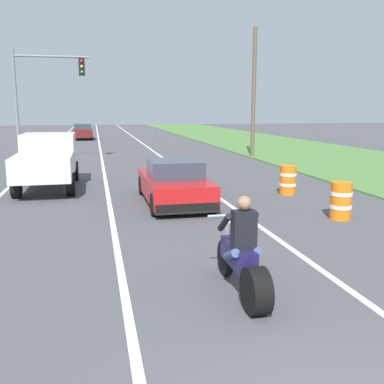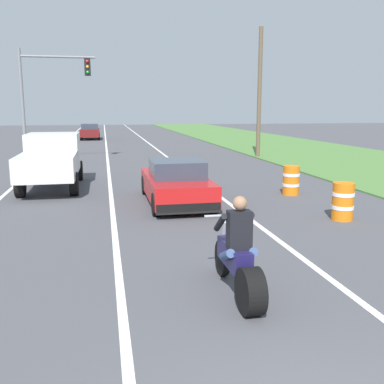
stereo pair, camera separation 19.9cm
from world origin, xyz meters
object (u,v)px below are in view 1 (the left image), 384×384
construction_barrel_nearest (341,201)px  construction_barrel_mid (288,180)px  pickup_truck_left_lane_white (47,159)px  distant_car_far_ahead (83,131)px  sports_car_red (174,183)px  traffic_light_mast_near (38,89)px  motorcycle_with_rider (243,261)px

construction_barrel_nearest → construction_barrel_mid: same height
pickup_truck_left_lane_white → distant_car_far_ahead: 26.80m
sports_car_red → traffic_light_mast_near: (-5.15, 11.66, 3.32)m
pickup_truck_left_lane_white → construction_barrel_mid: (8.16, -2.95, -0.60)m
traffic_light_mast_near → motorcycle_with_rider: bearing=-75.2°
motorcycle_with_rider → construction_barrel_nearest: bearing=44.9°
motorcycle_with_rider → pickup_truck_left_lane_white: size_ratio=0.46×
motorcycle_with_rider → construction_barrel_nearest: size_ratio=2.21×
sports_car_red → traffic_light_mast_near: bearing=113.8°
motorcycle_with_rider → distant_car_far_ahead: bearing=95.0°
motorcycle_with_rider → distant_car_far_ahead: (-3.25, 37.42, 0.18)m
construction_barrel_mid → construction_barrel_nearest: bearing=-91.5°
motorcycle_with_rider → construction_barrel_nearest: 5.88m
sports_car_red → motorcycle_with_rider: bearing=-91.5°
pickup_truck_left_lane_white → distant_car_far_ahead: pickup_truck_left_lane_white is taller
traffic_light_mast_near → distant_car_far_ahead: bearing=84.8°
sports_car_red → pickup_truck_left_lane_white: pickup_truck_left_lane_white is taller
sports_car_red → distant_car_far_ahead: bearing=96.4°
traffic_light_mast_near → construction_barrel_nearest: (9.14, -14.58, -3.45)m
construction_barrel_mid → traffic_light_mast_near: bearing=129.8°
motorcycle_with_rider → sports_car_red: size_ratio=0.51×
motorcycle_with_rider → traffic_light_mast_near: 19.67m
sports_car_red → pickup_truck_left_lane_white: bearing=139.0°
pickup_truck_left_lane_white → construction_barrel_mid: size_ratio=4.80×
construction_barrel_nearest → traffic_light_mast_near: bearing=122.1°
construction_barrel_nearest → pickup_truck_left_lane_white: bearing=141.3°
motorcycle_with_rider → construction_barrel_mid: (4.26, 7.68, -0.09)m
distant_car_far_ahead → construction_barrel_nearest: bearing=-77.4°
sports_car_red → traffic_light_mast_near: 13.17m
sports_car_red → construction_barrel_mid: sports_car_red is taller
construction_barrel_nearest → distant_car_far_ahead: bearing=102.6°
motorcycle_with_rider → construction_barrel_nearest: motorcycle_with_rider is taller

